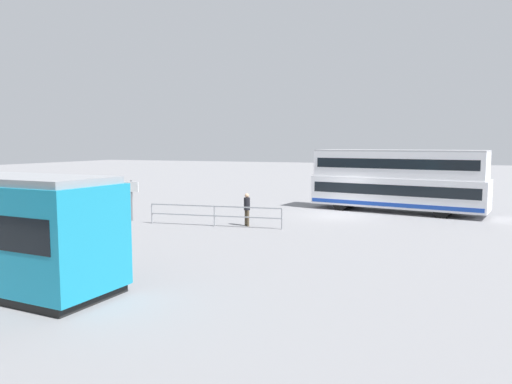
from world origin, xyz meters
name	(u,v)px	position (x,y,z in m)	size (l,w,h in m)	color
ground_plane	(338,215)	(0.00, 0.00, 0.00)	(160.00, 160.00, 0.00)	gray
double_decker_bus	(397,180)	(-3.09, -2.77, 1.99)	(10.86, 4.46, 3.89)	white
pedestrian_near_railing	(247,207)	(3.66, 5.40, 0.98)	(0.45, 0.45, 1.71)	#4C3F2D
pedestrian_railing	(214,212)	(5.18, 6.12, 0.74)	(7.14, 0.88, 1.08)	gray
info_sign	(131,193)	(10.27, 6.16, 1.54)	(0.94, 0.12, 2.27)	slate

